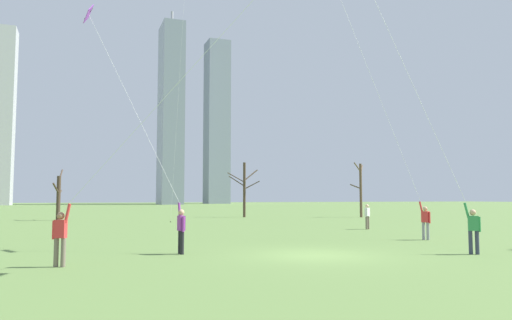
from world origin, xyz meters
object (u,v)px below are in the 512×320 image
at_px(kite_flyer_far_back_white, 439,149).
at_px(bystander_watching_nearby, 367,215).
at_px(kite_flyer_midfield_left_teal, 394,140).
at_px(bare_tree_center, 59,196).
at_px(kite_flyer_midfield_right_purple, 161,181).
at_px(kite_flyer_midfield_center_green, 110,176).
at_px(bare_tree_far_right_edge, 360,188).
at_px(bare_tree_right_of_center, 244,188).

distance_m(kite_flyer_far_back_white, bystander_watching_nearby, 13.85).
relative_size(kite_flyer_midfield_left_teal, bare_tree_center, 4.01).
bearing_deg(kite_flyer_midfield_left_teal, kite_flyer_midfield_right_purple, -172.77).
bearing_deg(kite_flyer_midfield_right_purple, bare_tree_center, 98.94).
height_order(kite_flyer_midfield_left_teal, kite_flyer_midfield_center_green, kite_flyer_midfield_left_teal).
xyz_separation_m(bystander_watching_nearby, bare_tree_center, (-19.33, 20.57, 1.32)).
distance_m(bystander_watching_nearby, bare_tree_far_right_edge, 20.21).
bearing_deg(bystander_watching_nearby, kite_flyer_midfield_right_purple, -150.42).
xyz_separation_m(kite_flyer_midfield_left_teal, kite_flyer_midfield_right_purple, (-11.97, -1.52, -2.23)).
bearing_deg(kite_flyer_midfield_center_green, kite_flyer_midfield_right_purple, 61.22).
distance_m(kite_flyer_midfield_right_purple, bare_tree_center, 29.32).
height_order(kite_flyer_midfield_left_teal, kite_flyer_midfield_right_purple, kite_flyer_midfield_left_teal).
xyz_separation_m(kite_flyer_far_back_white, bare_tree_center, (-14.33, 33.13, -1.66)).
bearing_deg(kite_flyer_midfield_center_green, kite_flyer_far_back_white, -1.47).
distance_m(kite_flyer_midfield_right_purple, kite_flyer_midfield_center_green, 4.42).
height_order(kite_flyer_midfield_right_purple, bare_tree_far_right_edge, kite_flyer_midfield_right_purple).
relative_size(kite_flyer_far_back_white, kite_flyer_midfield_center_green, 1.37).
bearing_deg(bare_tree_right_of_center, bare_tree_center, -176.59).
height_order(kite_flyer_midfield_right_purple, kite_flyer_midfield_center_green, kite_flyer_midfield_right_purple).
xyz_separation_m(bystander_watching_nearby, bare_tree_right_of_center, (-1.04, 21.66, 2.19)).
relative_size(kite_flyer_midfield_right_purple, bystander_watching_nearby, 7.22).
height_order(kite_flyer_far_back_white, kite_flyer_midfield_center_green, kite_flyer_far_back_white).
bearing_deg(bare_tree_center, kite_flyer_midfield_right_purple, -81.06).
relative_size(kite_flyer_midfield_left_teal, bare_tree_far_right_edge, 3.30).
bearing_deg(kite_flyer_far_back_white, kite_flyer_midfield_left_teal, 68.93).
height_order(bare_tree_far_right_edge, bare_tree_right_of_center, bare_tree_right_of_center).
bearing_deg(bare_tree_far_right_edge, kite_flyer_midfield_left_teal, -118.83).
height_order(kite_flyer_midfield_left_teal, bare_tree_right_of_center, kite_flyer_midfield_left_teal).
height_order(kite_flyer_midfield_center_green, bystander_watching_nearby, kite_flyer_midfield_center_green).
bearing_deg(bare_tree_right_of_center, kite_flyer_far_back_white, -96.61).
bearing_deg(kite_flyer_far_back_white, kite_flyer_midfield_right_purple, 156.88).
bearing_deg(kite_flyer_midfield_right_purple, bystander_watching_nearby, 29.58).
distance_m(kite_flyer_far_back_white, kite_flyer_midfield_center_green, 11.97).
height_order(kite_flyer_midfield_center_green, bare_tree_center, kite_flyer_midfield_center_green).
bearing_deg(kite_flyer_midfield_right_purple, kite_flyer_midfield_left_teal, 7.23).
bearing_deg(bare_tree_center, kite_flyer_far_back_white, -66.61).
height_order(kite_flyer_midfield_center_green, bare_tree_far_right_edge, kite_flyer_midfield_center_green).
bearing_deg(bare_tree_right_of_center, kite_flyer_midfield_left_teal, -93.55).
relative_size(kite_flyer_midfield_left_teal, kite_flyer_midfield_center_green, 1.73).
bearing_deg(bystander_watching_nearby, bare_tree_right_of_center, 92.74).
distance_m(kite_flyer_midfield_center_green, bare_tree_center, 32.92).
relative_size(kite_flyer_far_back_white, kite_flyer_midfield_left_teal, 0.79).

